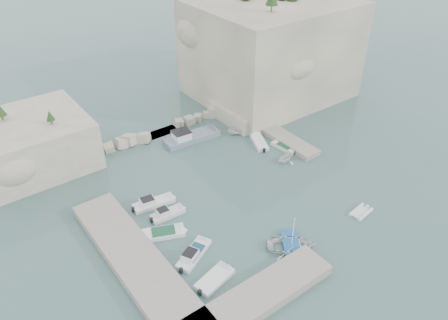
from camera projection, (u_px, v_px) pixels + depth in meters
ground at (252, 200)px, 56.35m from camera, size 400.00×400.00×0.00m
cliff_east at (271, 49)px, 78.22m from camera, size 26.00×22.00×17.00m
cliff_terrace at (243, 111)px, 74.03m from camera, size 8.00×10.00×2.50m
outcrop_west at (29, 144)px, 61.17m from camera, size 16.00×14.00×7.00m
quay_west at (136, 261)px, 47.00m from camera, size 5.00×24.00×1.10m
quay_south at (254, 299)px, 42.80m from camera, size 18.00×4.00×1.10m
ledge_east at (277, 134)px, 69.43m from camera, size 3.00×16.00×0.80m
breakwater at (160, 129)px, 70.10m from camera, size 28.00×3.00×1.40m
motorboat_a at (154, 205)px, 55.58m from camera, size 5.97×2.48×1.40m
motorboat_b at (168, 215)px, 53.88m from camera, size 4.77×1.76×1.40m
motorboat_c at (164, 235)px, 51.10m from camera, size 5.71×3.90×0.70m
motorboat_d at (194, 256)px, 48.32m from camera, size 5.88×4.14×1.40m
motorboat_e at (215, 281)px, 45.42m from camera, size 5.19×3.10×0.70m
rowboat at (291, 248)px, 49.33m from camera, size 6.82×6.39×1.15m
inflatable_dinghy at (361, 213)px, 54.24m from camera, size 3.50×2.04×0.44m
tender_east_a at (285, 161)px, 63.73m from camera, size 3.30×2.92×1.62m
tender_east_b at (284, 148)px, 66.61m from camera, size 2.12×4.78×0.70m
tender_east_c at (259, 144)px, 67.78m from camera, size 3.74×5.60×0.70m
tender_east_d at (239, 134)px, 70.27m from camera, size 4.18×2.77×1.51m
work_boat at (192, 140)px, 68.73m from camera, size 9.97×3.63×2.20m
rowboat_mast at (293, 230)px, 47.83m from camera, size 0.10×0.10×4.20m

